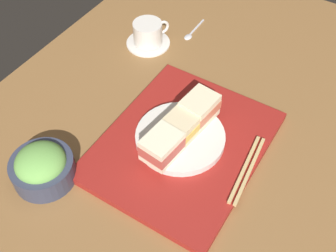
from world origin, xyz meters
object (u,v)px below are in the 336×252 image
(sandwich_near, at_px, (162,146))
(sandwich_middle, at_px, (181,127))
(sandwich_plate, at_px, (180,137))
(teaspoon, at_px, (191,33))
(sandwich_far, at_px, (198,108))
(coffee_cup, at_px, (148,34))
(chopsticks_pair, at_px, (247,169))
(salad_bowl, at_px, (42,167))

(sandwich_near, xyz_separation_m, sandwich_middle, (0.07, -0.01, -0.00))
(sandwich_plate, height_order, teaspoon, sandwich_plate)
(sandwich_far, relative_size, coffee_cup, 0.73)
(sandwich_middle, xyz_separation_m, chopsticks_pair, (0.00, -0.16, -0.04))
(sandwich_plate, bearing_deg, sandwich_far, -4.81)
(sandwich_near, height_order, sandwich_far, sandwich_far)
(sandwich_middle, relative_size, chopsticks_pair, 0.49)
(coffee_cup, bearing_deg, chopsticks_pair, -121.71)
(sandwich_middle, bearing_deg, teaspoon, 26.26)
(sandwich_plate, height_order, chopsticks_pair, sandwich_plate)
(sandwich_far, distance_m, teaspoon, 0.35)
(sandwich_far, height_order, teaspoon, sandwich_far)
(teaspoon, bearing_deg, sandwich_near, -158.02)
(sandwich_middle, height_order, teaspoon, sandwich_middle)
(teaspoon, bearing_deg, coffee_cup, 141.12)
(sandwich_middle, relative_size, teaspoon, 0.84)
(sandwich_near, height_order, teaspoon, sandwich_near)
(sandwich_near, distance_m, salad_bowl, 0.25)
(sandwich_far, bearing_deg, chopsticks_pair, -112.14)
(coffee_cup, distance_m, teaspoon, 0.13)
(sandwich_near, relative_size, chopsticks_pair, 0.46)
(chopsticks_pair, xyz_separation_m, teaspoon, (0.35, 0.34, -0.02))
(chopsticks_pair, distance_m, coffee_cup, 0.49)
(coffee_cup, height_order, teaspoon, coffee_cup)
(sandwich_near, bearing_deg, salad_bowl, 129.34)
(sandwich_near, relative_size, coffee_cup, 0.70)
(sandwich_near, xyz_separation_m, coffee_cup, (0.33, 0.25, -0.03))
(sandwich_near, height_order, coffee_cup, sandwich_near)
(sandwich_middle, bearing_deg, salad_bowl, 138.58)
(coffee_cup, relative_size, teaspoon, 1.13)
(sandwich_plate, bearing_deg, teaspoon, 26.26)
(sandwich_near, bearing_deg, sandwich_middle, -4.81)
(sandwich_near, distance_m, coffee_cup, 0.41)
(sandwich_far, bearing_deg, sandwich_plate, 175.19)
(sandwich_middle, bearing_deg, coffee_cup, 44.56)
(sandwich_far, xyz_separation_m, coffee_cup, (0.19, 0.26, -0.03))
(sandwich_near, bearing_deg, coffee_cup, 37.55)
(sandwich_middle, bearing_deg, sandwich_far, -4.81)
(chopsticks_pair, bearing_deg, sandwich_near, 112.73)
(salad_bowl, distance_m, chopsticks_pair, 0.42)
(salad_bowl, bearing_deg, teaspoon, -1.85)
(sandwich_near, xyz_separation_m, sandwich_far, (0.13, -0.01, 0.00))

